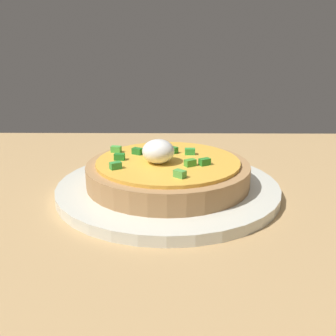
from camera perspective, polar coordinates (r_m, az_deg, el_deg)
The scene contains 3 objects.
dining_table at distance 44.57cm, azimuth -7.86°, elevation -8.54°, with size 125.37×76.67×3.31cm, color tan.
plate at distance 48.84cm, azimuth -0.00°, elevation -2.93°, with size 27.56×27.56×1.26cm, color silver.
pizza at distance 48.03cm, azimuth -0.06°, elevation -0.48°, with size 20.12×20.12×5.89cm.
Camera 1 is at (-6.43, 39.23, 21.82)cm, focal length 41.44 mm.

